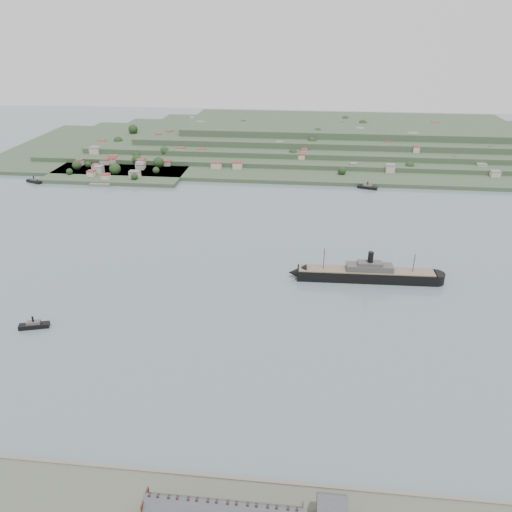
# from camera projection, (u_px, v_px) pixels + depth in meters

# --- Properties ---
(ground) EXTENTS (1400.00, 1400.00, 0.00)m
(ground) POSITION_uv_depth(u_px,v_px,m) (281.00, 292.00, 325.50)
(ground) COLOR slate
(ground) RESTS_ON ground
(gabled_building) EXTENTS (10.40, 10.18, 14.09)m
(gabled_building) POSITION_uv_depth(u_px,v_px,m) (331.00, 511.00, 172.46)
(gabled_building) COLOR #401E17
(gabled_building) RESTS_ON ground
(far_peninsula) EXTENTS (760.00, 309.00, 30.00)m
(far_peninsula) POSITION_uv_depth(u_px,v_px,m) (321.00, 140.00, 669.44)
(far_peninsula) COLOR #364B32
(far_peninsula) RESTS_ON ground
(steamship) EXTENTS (105.05, 15.12, 25.20)m
(steamship) POSITION_uv_depth(u_px,v_px,m) (362.00, 274.00, 338.41)
(steamship) COLOR black
(steamship) RESTS_ON ground
(tugboat) EXTENTS (17.36, 8.90, 7.55)m
(tugboat) POSITION_uv_depth(u_px,v_px,m) (34.00, 325.00, 287.35)
(tugboat) COLOR black
(tugboat) RESTS_ON ground
(ferry_west) EXTENTS (20.51, 12.75, 7.47)m
(ferry_west) POSITION_uv_depth(u_px,v_px,m) (34.00, 181.00, 537.58)
(ferry_west) COLOR black
(ferry_west) RESTS_ON ground
(ferry_east) EXTENTS (21.16, 11.38, 7.65)m
(ferry_east) POSITION_uv_depth(u_px,v_px,m) (367.00, 187.00, 518.70)
(ferry_east) COLOR black
(ferry_east) RESTS_ON ground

